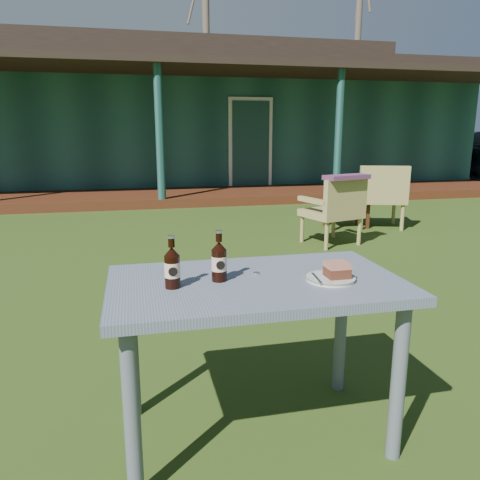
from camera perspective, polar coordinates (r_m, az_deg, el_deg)
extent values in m
plane|color=#334916|center=(3.66, -4.58, -8.01)|extent=(80.00, 80.00, 0.00)
cube|color=#1C4942|center=(12.88, -11.02, 12.87)|extent=(15.00, 6.00, 2.60)
cube|color=black|center=(12.96, -11.32, 19.29)|extent=(15.80, 6.80, 0.30)
cube|color=black|center=(13.01, -11.40, 21.04)|extent=(12.00, 3.50, 0.60)
cube|color=#492211|center=(9.07, -9.77, 5.15)|extent=(15.00, 1.80, 0.16)
cube|color=black|center=(9.06, -10.39, 20.16)|extent=(15.40, 2.00, 0.12)
cylinder|color=#1C4942|center=(8.19, -9.76, 12.35)|extent=(0.14, 0.14, 2.45)
cylinder|color=#1C4942|center=(8.98, 11.92, 12.32)|extent=(0.14, 0.14, 2.45)
cube|color=white|center=(10.17, 1.27, 11.39)|extent=(0.95, 0.06, 2.00)
cube|color=#193D38|center=(10.14, 1.31, 11.39)|extent=(0.80, 0.04, 1.85)
cylinder|color=brown|center=(22.41, -4.08, 21.97)|extent=(0.28, 0.28, 9.50)
cylinder|color=brown|center=(23.07, 14.19, 23.26)|extent=(0.28, 0.28, 11.00)
cube|color=slate|center=(1.94, 1.98, -5.43)|extent=(1.20, 0.70, 0.04)
cylinder|color=slate|center=(1.80, -13.03, -20.20)|extent=(0.06, 0.06, 0.68)
cylinder|color=slate|center=(2.05, 18.74, -16.06)|extent=(0.06, 0.06, 0.68)
cylinder|color=slate|center=(2.27, -13.07, -12.74)|extent=(0.06, 0.06, 0.68)
cylinder|color=slate|center=(2.48, 12.18, -10.41)|extent=(0.06, 0.06, 0.68)
cylinder|color=silver|center=(1.96, 10.97, -4.62)|extent=(0.20, 0.20, 0.01)
cylinder|color=olive|center=(1.96, 10.97, -4.48)|extent=(0.20, 0.20, 0.00)
cube|color=#512719|center=(1.96, 11.74, -3.87)|extent=(0.09, 0.08, 0.04)
cube|color=#BF7355|center=(1.95, 11.79, -3.00)|extent=(0.09, 0.09, 0.02)
cube|color=silver|center=(1.93, 9.32, -4.61)|extent=(0.03, 0.14, 0.00)
cylinder|color=black|center=(1.90, -2.56, -3.12)|extent=(0.06, 0.06, 0.13)
cone|color=black|center=(1.88, -2.58, -0.72)|extent=(0.06, 0.06, 0.04)
cylinder|color=black|center=(1.87, -2.60, 0.34)|extent=(0.03, 0.03, 0.04)
cylinder|color=silver|center=(1.87, -2.60, 1.03)|extent=(0.03, 0.03, 0.01)
cylinder|color=beige|center=(1.90, -2.56, -2.84)|extent=(0.06, 0.06, 0.06)
cylinder|color=black|center=(1.87, -2.39, -3.10)|extent=(0.04, 0.00, 0.04)
cylinder|color=black|center=(1.84, -8.25, -3.87)|extent=(0.06, 0.06, 0.13)
cone|color=black|center=(1.82, -8.33, -1.40)|extent=(0.06, 0.06, 0.04)
cylinder|color=black|center=(1.81, -8.37, -0.31)|extent=(0.03, 0.03, 0.04)
cylinder|color=silver|center=(1.80, -8.39, 0.39)|extent=(0.03, 0.03, 0.01)
cylinder|color=beige|center=(1.84, -8.26, -3.57)|extent=(0.06, 0.06, 0.06)
cylinder|color=black|center=(1.81, -8.17, -3.85)|extent=(0.04, 0.00, 0.04)
cylinder|color=silver|center=(2.01, 2.02, -4.08)|extent=(0.03, 0.03, 0.01)
cube|color=#A19250|center=(5.64, 11.03, 3.20)|extent=(0.72, 0.69, 0.08)
cube|color=#A19250|center=(5.43, 12.76, 5.22)|extent=(0.58, 0.24, 0.38)
cube|color=#A19250|center=(5.80, 12.95, 5.07)|extent=(0.21, 0.51, 0.05)
cube|color=#A19250|center=(5.46, 8.90, 4.76)|extent=(0.21, 0.51, 0.05)
cylinder|color=#A19250|center=(6.00, 11.33, 1.82)|extent=(0.05, 0.05, 0.32)
cylinder|color=#A19250|center=(5.70, 7.57, 1.36)|extent=(0.05, 0.05, 0.32)
cylinder|color=#A19250|center=(5.67, 14.32, 1.01)|extent=(0.05, 0.05, 0.32)
cylinder|color=#A19250|center=(5.35, 10.50, 0.48)|extent=(0.05, 0.05, 0.32)
cube|color=#A19250|center=(6.80, 16.60, 4.89)|extent=(0.80, 0.77, 0.09)
cube|color=#A19250|center=(6.52, 17.19, 6.78)|extent=(0.64, 0.27, 0.42)
cube|color=#A19250|center=(6.86, 19.02, 6.35)|extent=(0.24, 0.56, 0.06)
cube|color=#A19250|center=(6.75, 14.28, 6.56)|extent=(0.24, 0.56, 0.06)
cylinder|color=#A19250|center=(7.14, 18.23, 3.33)|extent=(0.05, 0.05, 0.36)
cylinder|color=#A19250|center=(7.03, 13.92, 3.47)|extent=(0.05, 0.05, 0.36)
cylinder|color=#A19250|center=(6.66, 19.17, 2.59)|extent=(0.05, 0.05, 0.36)
cylinder|color=#A19250|center=(6.55, 14.57, 2.73)|extent=(0.05, 0.05, 0.36)
cube|color=#643257|center=(5.40, 12.88, 7.50)|extent=(0.58, 0.35, 0.05)
cube|color=#492211|center=(6.64, 12.89, 4.73)|extent=(0.60, 0.40, 0.04)
cube|color=#492211|center=(6.44, 11.37, 2.74)|extent=(0.04, 0.04, 0.36)
cube|color=#492211|center=(6.66, 15.31, 2.87)|extent=(0.04, 0.04, 0.36)
cube|color=#492211|center=(6.71, 10.33, 3.20)|extent=(0.04, 0.04, 0.36)
cube|color=#492211|center=(6.92, 14.15, 3.31)|extent=(0.04, 0.04, 0.36)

